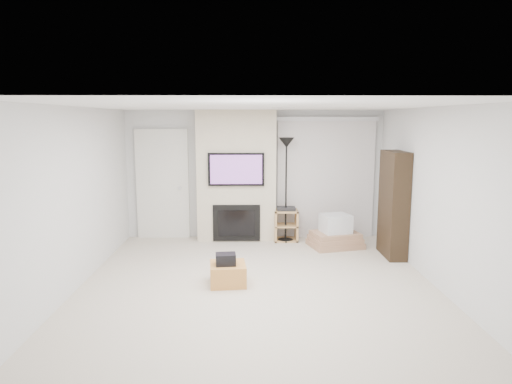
{
  "coord_description": "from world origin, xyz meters",
  "views": [
    {
      "loc": [
        -0.14,
        -6.15,
        2.33
      ],
      "look_at": [
        0.0,
        1.2,
        1.15
      ],
      "focal_mm": 32.0,
      "sensor_mm": 36.0,
      "label": 1
    }
  ],
  "objects_px": {
    "ottoman": "(228,274)",
    "bookshelf": "(394,204)",
    "floor_lamp": "(286,160)",
    "box_stack": "(335,234)",
    "av_stand": "(286,223)"
  },
  "relations": [
    {
      "from": "ottoman",
      "to": "bookshelf",
      "type": "height_order",
      "value": "bookshelf"
    },
    {
      "from": "av_stand",
      "to": "bookshelf",
      "type": "distance_m",
      "value": 2.09
    },
    {
      "from": "ottoman",
      "to": "box_stack",
      "type": "xyz_separation_m",
      "value": [
        1.9,
        1.89,
        0.08
      ]
    },
    {
      "from": "ottoman",
      "to": "box_stack",
      "type": "bearing_deg",
      "value": 44.96
    },
    {
      "from": "ottoman",
      "to": "bookshelf",
      "type": "distance_m",
      "value": 3.15
    },
    {
      "from": "floor_lamp",
      "to": "ottoman",
      "type": "bearing_deg",
      "value": -113.78
    },
    {
      "from": "av_stand",
      "to": "bookshelf",
      "type": "relative_size",
      "value": 0.37
    },
    {
      "from": "floor_lamp",
      "to": "box_stack",
      "type": "relative_size",
      "value": 1.91
    },
    {
      "from": "box_stack",
      "to": "bookshelf",
      "type": "relative_size",
      "value": 0.58
    },
    {
      "from": "av_stand",
      "to": "ottoman",
      "type": "bearing_deg",
      "value": -113.57
    },
    {
      "from": "av_stand",
      "to": "bookshelf",
      "type": "xyz_separation_m",
      "value": [
        1.74,
        -1.02,
        0.55
      ]
    },
    {
      "from": "floor_lamp",
      "to": "box_stack",
      "type": "distance_m",
      "value": 1.65
    },
    {
      "from": "ottoman",
      "to": "box_stack",
      "type": "relative_size",
      "value": 0.48
    },
    {
      "from": "floor_lamp",
      "to": "av_stand",
      "type": "relative_size",
      "value": 3.01
    },
    {
      "from": "ottoman",
      "to": "av_stand",
      "type": "height_order",
      "value": "av_stand"
    }
  ]
}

